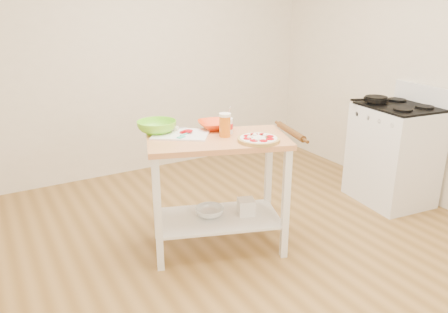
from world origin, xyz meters
name	(u,v)px	position (x,y,z in m)	size (l,w,h in m)	color
room_shell	(263,79)	(0.00, 0.00, 1.35)	(4.04, 4.54, 2.74)	olive
prep_island	(218,171)	(-0.18, 0.30, 0.64)	(1.14, 0.86, 0.90)	tan
gas_stove	(394,154)	(1.70, 0.23, 0.47)	(0.66, 0.75, 1.11)	white
skillet	(375,99)	(1.59, 0.43, 0.98)	(0.35, 0.23, 0.03)	black
pizza	(259,139)	(0.03, 0.08, 0.92)	(0.30, 0.30, 0.05)	tan
cutting_board	(181,134)	(-0.38, 0.50, 0.91)	(0.50, 0.48, 0.04)	white
spatula	(183,136)	(-0.39, 0.43, 0.92)	(0.14, 0.11, 0.01)	#42C3A4
knife	(165,129)	(-0.44, 0.65, 0.92)	(0.27, 0.08, 0.01)	silver
orange_bowl	(215,125)	(-0.08, 0.51, 0.93)	(0.26, 0.26, 0.06)	#F03F0D
green_bowl	(157,127)	(-0.51, 0.64, 0.95)	(0.29, 0.29, 0.09)	#78DA29
beer_pint	(225,125)	(-0.11, 0.30, 0.99)	(0.09, 0.09, 0.17)	orange
yogurt_tub	(226,126)	(-0.07, 0.36, 0.96)	(0.10, 0.10, 0.21)	white
rolling_pin	(291,132)	(0.33, 0.09, 0.92)	(0.05, 0.05, 0.42)	#543113
shelf_glass_bowl	(210,212)	(-0.23, 0.34, 0.30)	(0.22, 0.22, 0.07)	silver
shelf_bin	(246,207)	(0.04, 0.23, 0.32)	(0.12, 0.12, 0.12)	white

